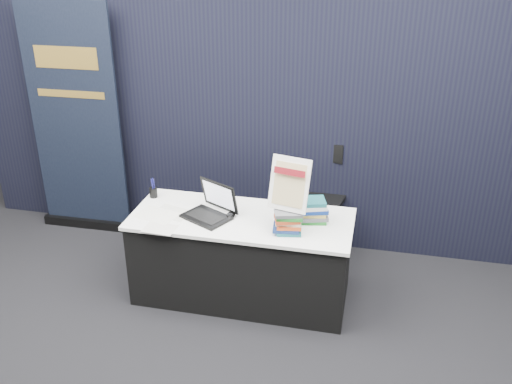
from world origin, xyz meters
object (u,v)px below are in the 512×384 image
object	(u,v)px
laptop	(208,208)
stacking_chair	(315,196)
book_stack_tall	(288,222)
book_stack_short	(313,210)
display_table	(242,257)
info_sign	(289,185)
pullup_banner	(77,135)

from	to	relation	value
laptop	stacking_chair	bearing A→B (deg)	76.71
book_stack_tall	book_stack_short	bearing A→B (deg)	55.15
book_stack_short	display_table	bearing A→B (deg)	-172.81
stacking_chair	info_sign	bearing A→B (deg)	-84.44
laptop	book_stack_tall	xyz separation A→B (m)	(0.68, -0.13, 0.03)
info_sign	stacking_chair	size ratio (longest dim) A/B	0.40
book_stack_short	pullup_banner	bearing A→B (deg)	162.49
laptop	display_table	bearing A→B (deg)	33.23
laptop	stacking_chair	world-z (taller)	stacking_chair
laptop	info_sign	size ratio (longest dim) A/B	1.05
stacking_chair	book_stack_tall	bearing A→B (deg)	-84.28
book_stack_tall	stacking_chair	xyz separation A→B (m)	(0.09, 1.02, -0.25)
display_table	stacking_chair	distance (m)	1.02
info_sign	stacking_chair	xyz separation A→B (m)	(0.09, 0.99, -0.55)
book_stack_tall	stacking_chair	world-z (taller)	stacking_chair
book_stack_short	pullup_banner	distance (m)	2.56
display_table	pullup_banner	xyz separation A→B (m)	(-1.87, 0.84, 0.64)
display_table	stacking_chair	world-z (taller)	stacking_chair
display_table	stacking_chair	xyz separation A→B (m)	(0.50, 0.86, 0.21)
display_table	info_sign	size ratio (longest dim) A/B	4.27
laptop	book_stack_short	bearing A→B (deg)	34.25
laptop	book_stack_short	size ratio (longest dim) A/B	1.77
book_stack_tall	book_stack_short	xyz separation A→B (m)	(0.16, 0.23, -0.00)
display_table	stacking_chair	bearing A→B (deg)	60.06
laptop	stacking_chair	distance (m)	1.20
display_table	info_sign	bearing A→B (deg)	-17.58
info_sign	pullup_banner	xyz separation A→B (m)	(-2.28, 0.97, -0.12)
display_table	pullup_banner	bearing A→B (deg)	155.80
book_stack_tall	stacking_chair	size ratio (longest dim) A/B	0.21
laptop	book_stack_tall	size ratio (longest dim) A/B	1.99
laptop	book_stack_tall	distance (m)	0.69
display_table	info_sign	xyz separation A→B (m)	(0.41, -0.13, 0.76)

